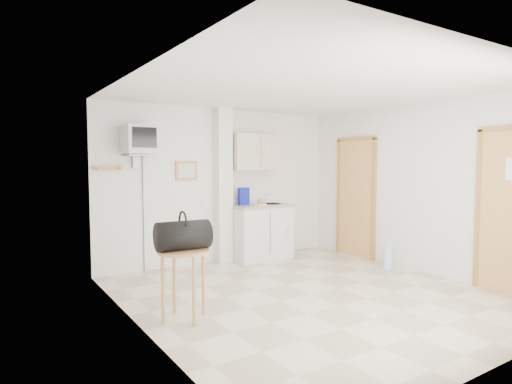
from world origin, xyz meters
TOP-DOWN VIEW (x-y plane):
  - ground at (0.00, 0.00)m, footprint 4.50×4.50m
  - room_envelope at (0.24, 0.09)m, footprint 4.24×4.54m
  - kitchenette at (0.57, 2.00)m, footprint 1.03×0.58m
  - crt_television at (-1.45, 2.02)m, footprint 0.44×0.45m
  - round_table at (-1.65, 0.07)m, footprint 0.54×0.54m
  - duffel_bag at (-1.66, 0.06)m, footprint 0.56×0.34m
  - water_bottle at (1.82, 0.33)m, footprint 0.13×0.13m

SIDE VIEW (x-z plane):
  - ground at x=0.00m, z-range 0.00..0.00m
  - water_bottle at x=1.82m, z-range -0.02..0.36m
  - round_table at x=-1.65m, z-range 0.24..0.98m
  - kitchenette at x=0.57m, z-range -0.25..1.85m
  - duffel_bag at x=-1.66m, z-range 0.69..1.09m
  - room_envelope at x=0.24m, z-range 0.26..2.81m
  - crt_television at x=-1.45m, z-range 0.86..3.01m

